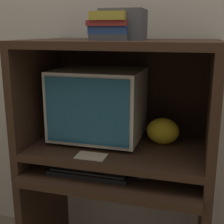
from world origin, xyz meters
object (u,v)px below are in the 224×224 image
Objects in this scene: keyboard at (90,171)px; book_stack at (110,26)px; mouse at (141,177)px; storage_box at (123,25)px; crt_monitor at (99,104)px; snack_bag at (163,131)px.

book_stack is at bearing 54.65° from keyboard.
mouse is 0.36× the size of storage_box.
book_stack is at bearing -46.05° from crt_monitor.
mouse is at bearing -36.13° from crt_monitor.
keyboard is at bearing -84.75° from crt_monitor.
book_stack is (0.09, -0.10, 0.39)m from crt_monitor.
mouse is at bearing -49.57° from storage_box.
book_stack is at bearing -154.54° from snack_bag.
storage_box is (0.05, 0.05, 0.01)m from book_stack.
book_stack is (-0.18, 0.10, 0.68)m from mouse.
storage_box is (-0.20, -0.07, 0.53)m from snack_bag.
crt_monitor is 2.72× the size of snack_bag.
snack_bag is at bearing 18.73° from storage_box.
book_stack is 0.95× the size of storage_box.
storage_box is (0.12, 0.15, 0.69)m from keyboard.
crt_monitor is 6.33× the size of mouse.
storage_box is at bearing -161.27° from snack_bag.
keyboard is 2.00× the size of storage_box.
crt_monitor is 2.37× the size of book_stack.
storage_box is (0.14, -0.05, 0.40)m from crt_monitor.
snack_bag is (0.07, 0.22, 0.16)m from mouse.
snack_bag reaches higher than keyboard.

